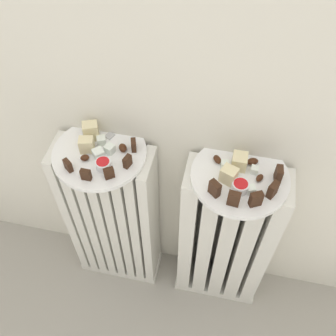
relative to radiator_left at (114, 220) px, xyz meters
The scene contains 32 objects.
radiator_left is the anchor object (origin of this frame).
radiator_right 0.37m from the radiator_left, ahead, with size 0.29×0.12×0.65m.
plate_left 0.34m from the radiator_left, 63.43° to the right, with size 0.25×0.25×0.01m, color white.
plate_right 0.50m from the radiator_left, ahead, with size 0.25×0.25×0.01m, color white.
dark_cake_slice_left_0 0.37m from the radiator_left, 126.91° to the right, with size 0.02×0.01×0.03m, color #382114.
dark_cake_slice_left_1 0.37m from the radiator_left, 90.85° to the right, with size 0.02×0.01×0.03m, color #382114.
dark_cake_slice_left_2 0.37m from the radiator_left, 54.79° to the right, with size 0.02×0.01×0.03m, color #382114.
dark_cake_slice_left_3 0.37m from the radiator_left, 18.73° to the right, with size 0.02×0.01×0.03m, color #382114.
dark_cake_slice_left_4 0.37m from the radiator_left, 17.33° to the left, with size 0.02×0.01×0.03m, color #382114.
marble_cake_slice_left_0 0.36m from the radiator_left, behind, with size 0.04×0.03×0.04m, color beige.
marble_cake_slice_left_1 0.37m from the radiator_left, 127.76° to the left, with size 0.04×0.03×0.05m, color beige.
turkish_delight_left_0 0.35m from the radiator_left, 94.87° to the left, with size 0.02×0.02×0.02m, color white.
turkish_delight_left_1 0.36m from the radiator_left, 72.00° to the right, with size 0.03×0.03×0.03m, color white.
turkish_delight_left_2 0.35m from the radiator_left, 11.22° to the left, with size 0.02×0.02×0.02m, color white.
medjool_date_left_0 0.36m from the radiator_left, 16.95° to the left, with size 0.03×0.02×0.02m, color #3D1E0F.
medjool_date_left_1 0.35m from the radiator_left, 128.66° to the right, with size 0.02×0.02×0.01m, color #3D1E0F.
jam_bowl_left 0.36m from the radiator_left, 59.23° to the right, with size 0.04×0.04×0.02m.
dark_cake_slice_right_0 0.48m from the radiator_left, 12.54° to the right, with size 0.03×0.02×0.04m, color #382114.
dark_cake_slice_right_1 0.52m from the radiator_left, 13.92° to the right, with size 0.03×0.02×0.04m, color #382114.
dark_cake_slice_right_2 0.55m from the radiator_left, 10.99° to the right, with size 0.03×0.02×0.04m, color #382114.
dark_cake_slice_right_3 0.58m from the radiator_left, ahead, with size 0.03×0.02×0.04m, color #382114.
dark_cake_slice_right_4 0.58m from the radiator_left, ahead, with size 0.03×0.02×0.04m, color #382114.
marble_cake_slice_right_0 0.51m from the radiator_left, ahead, with size 0.04×0.04×0.04m, color beige.
marble_cake_slice_right_1 0.50m from the radiator_left, ahead, with size 0.04×0.03×0.04m, color beige.
turkish_delight_right_0 0.53m from the radiator_left, ahead, with size 0.02×0.02×0.02m, color white.
turkish_delight_right_1 0.53m from the radiator_left, ahead, with size 0.02×0.02×0.02m, color white.
turkish_delight_right_2 0.48m from the radiator_left, ahead, with size 0.02×0.02×0.02m, color white.
medjool_date_right_0 0.54m from the radiator_left, ahead, with size 0.02×0.02×0.02m, color #3D1E0F.
medjool_date_right_1 0.53m from the radiator_left, ahead, with size 0.03×0.02×0.02m, color #3D1E0F.
medjool_date_right_2 0.46m from the radiator_left, ahead, with size 0.03×0.02×0.01m, color #3D1E0F.
jam_bowl_right 0.51m from the radiator_left, ahead, with size 0.04×0.04×0.02m.
fork 0.34m from the radiator_left, 97.42° to the left, with size 0.06×0.10×0.00m.
Camera 1 is at (0.13, -0.33, 1.43)m, focal length 41.54 mm.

